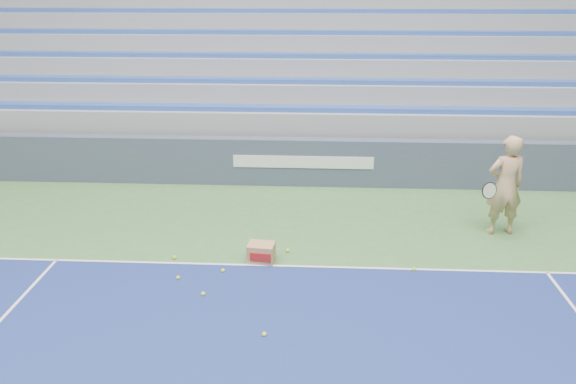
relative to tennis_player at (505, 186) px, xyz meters
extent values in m
cube|color=white|center=(-3.78, -1.54, -0.94)|extent=(10.97, 0.05, 0.00)
cube|color=#3D465D|center=(-3.78, 2.46, -0.41)|extent=(30.00, 0.30, 1.10)
cube|color=white|center=(-3.78, 2.30, -0.36)|extent=(3.20, 0.02, 0.28)
cube|color=gray|center=(-3.78, 7.01, -0.41)|extent=(30.00, 8.50, 1.10)
cube|color=gray|center=(-3.78, 7.01, 0.39)|extent=(30.00, 8.50, 0.50)
cube|color=#3052AF|center=(-3.78, 3.13, 0.70)|extent=(29.60, 0.42, 0.11)
cube|color=gray|center=(-3.78, 7.43, 0.89)|extent=(30.00, 7.65, 0.50)
cube|color=#3052AF|center=(-3.78, 3.98, 1.20)|extent=(29.60, 0.42, 0.11)
cube|color=gray|center=(-3.78, 7.86, 1.39)|extent=(30.00, 6.80, 0.50)
cube|color=#3052AF|center=(-3.78, 4.83, 1.70)|extent=(29.60, 0.42, 0.11)
cube|color=gray|center=(-3.78, 8.28, 1.89)|extent=(30.00, 5.95, 0.50)
cube|color=#3052AF|center=(-3.78, 5.68, 2.20)|extent=(29.60, 0.42, 0.11)
cube|color=gray|center=(-3.78, 8.71, 2.39)|extent=(30.00, 5.10, 0.50)
cube|color=#3052AF|center=(-3.78, 6.53, 2.70)|extent=(29.60, 0.42, 0.11)
cube|color=gray|center=(-3.78, 9.13, 2.89)|extent=(30.00, 4.25, 0.50)
cube|color=gray|center=(-3.78, 11.56, 2.69)|extent=(31.00, 0.40, 7.30)
imported|color=tan|center=(0.00, 0.00, 0.00)|extent=(0.76, 0.55, 1.91)
cylinder|color=black|center=(-0.35, -0.25, -0.01)|extent=(0.12, 0.27, 0.08)
cylinder|color=beige|center=(-0.45, -0.53, 0.09)|extent=(0.29, 0.16, 0.28)
torus|color=black|center=(-0.45, -0.53, 0.09)|extent=(0.31, 0.18, 0.30)
cube|color=#AD7F54|center=(-4.39, -1.39, -0.79)|extent=(0.48, 0.38, 0.33)
cube|color=#B21E19|center=(-4.39, -1.56, -0.79)|extent=(0.35, 0.05, 0.15)
sphere|color=#DBEE30|center=(-3.96, -1.01, -0.92)|extent=(0.07, 0.07, 0.07)
sphere|color=#DBEE30|center=(-4.98, -1.80, -0.92)|extent=(0.07, 0.07, 0.07)
sphere|color=#DBEE30|center=(-5.16, -2.53, -0.92)|extent=(0.07, 0.07, 0.07)
sphere|color=#DBEE30|center=(-5.66, -2.07, -0.92)|extent=(0.07, 0.07, 0.07)
sphere|color=#DBEE30|center=(-1.84, -1.59, -0.92)|extent=(0.07, 0.07, 0.07)
sphere|color=#DBEE30|center=(-4.14, -3.51, -0.92)|extent=(0.07, 0.07, 0.07)
sphere|color=#DBEE30|center=(-5.89, -1.38, -0.92)|extent=(0.07, 0.07, 0.07)
camera|label=1|loc=(-3.48, -9.86, 3.59)|focal=35.00mm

